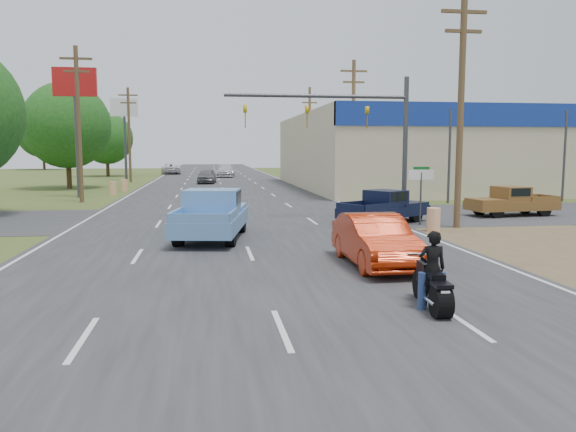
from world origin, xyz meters
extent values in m
plane|color=#3E4D1F|center=(0.00, 0.00, 0.00)|extent=(200.00, 200.00, 0.00)
cube|color=#2D2D30|center=(0.00, 40.00, 0.01)|extent=(15.00, 180.00, 0.02)
cube|color=#2D2D30|center=(0.00, 18.00, 0.01)|extent=(120.00, 10.00, 0.02)
cube|color=brown|center=(11.00, 10.00, 0.01)|extent=(8.00, 18.00, 0.01)
cube|color=#B7A88C|center=(32.00, 40.00, 3.30)|extent=(50.00, 28.00, 6.60)
cylinder|color=#4C3823|center=(9.50, 13.00, 5.00)|extent=(0.28, 0.28, 10.00)
cube|color=#4C3823|center=(9.50, 13.00, 9.20)|extent=(2.00, 0.14, 0.14)
cube|color=#4C3823|center=(9.50, 13.00, 8.40)|extent=(1.60, 0.14, 0.14)
cylinder|color=#4C3823|center=(9.50, 31.00, 5.00)|extent=(0.28, 0.28, 10.00)
cube|color=#4C3823|center=(9.50, 31.00, 9.20)|extent=(2.00, 0.14, 0.14)
cube|color=#4C3823|center=(9.50, 31.00, 8.40)|extent=(1.60, 0.14, 0.14)
cylinder|color=#4C3823|center=(9.50, 49.00, 5.00)|extent=(0.28, 0.28, 10.00)
cube|color=#4C3823|center=(9.50, 49.00, 9.20)|extent=(2.00, 0.14, 0.14)
cube|color=#4C3823|center=(9.50, 49.00, 8.40)|extent=(1.60, 0.14, 0.14)
cylinder|color=#4C3823|center=(-9.50, 28.00, 5.00)|extent=(0.28, 0.28, 10.00)
cube|color=#4C3823|center=(-9.50, 28.00, 9.20)|extent=(2.00, 0.14, 0.14)
cube|color=#4C3823|center=(-9.50, 28.00, 8.40)|extent=(1.60, 0.14, 0.14)
cylinder|color=#4C3823|center=(-9.50, 52.00, 5.00)|extent=(0.28, 0.28, 10.00)
cube|color=#4C3823|center=(-9.50, 52.00, 9.20)|extent=(2.00, 0.14, 0.14)
cube|color=#4C3823|center=(-9.50, 52.00, 8.40)|extent=(1.60, 0.14, 0.14)
cylinder|color=#422D19|center=(-13.50, 42.00, 1.62)|extent=(0.44, 0.44, 3.24)
sphere|color=#184814|center=(-13.50, 42.00, 5.58)|extent=(7.56, 7.56, 7.56)
cylinder|color=#422D19|center=(-14.20, 66.00, 1.44)|extent=(0.44, 0.44, 2.88)
sphere|color=#184814|center=(-14.20, 66.00, 4.96)|extent=(6.72, 6.72, 6.72)
cylinder|color=#422D19|center=(55.00, 70.00, 1.80)|extent=(0.44, 0.44, 3.60)
sphere|color=#184814|center=(55.00, 70.00, 6.20)|extent=(8.40, 8.40, 8.40)
cylinder|color=#422D19|center=(30.00, 95.00, 1.71)|extent=(0.44, 0.44, 3.42)
sphere|color=#184814|center=(30.00, 95.00, 5.89)|extent=(7.98, 7.98, 7.98)
cylinder|color=#422D19|center=(-30.00, 95.00, 1.89)|extent=(0.44, 0.44, 3.78)
sphere|color=#184814|center=(-30.00, 95.00, 6.51)|extent=(8.82, 8.82, 8.82)
cylinder|color=orange|center=(8.00, 12.00, 0.50)|extent=(0.56, 0.56, 1.00)
cylinder|color=orange|center=(8.40, 20.50, 0.50)|extent=(0.56, 0.56, 1.00)
cylinder|color=orange|center=(-8.50, 34.00, 0.50)|extent=(0.56, 0.56, 1.00)
cylinder|color=orange|center=(-8.20, 38.00, 0.50)|extent=(0.56, 0.56, 1.00)
cylinder|color=#3F3F44|center=(-10.50, 32.00, 4.50)|extent=(0.30, 0.30, 9.00)
cube|color=#B21414|center=(-10.50, 32.00, 8.20)|extent=(3.00, 0.35, 2.00)
cylinder|color=#3F3F44|center=(-10.50, 56.00, 4.50)|extent=(0.30, 0.30, 9.00)
cube|color=white|center=(-10.50, 56.00, 8.20)|extent=(3.00, 0.35, 2.00)
cylinder|color=#3F3F44|center=(8.20, 14.00, 1.20)|extent=(0.08, 0.08, 2.40)
cube|color=white|center=(8.20, 14.00, 2.30)|extent=(1.20, 0.05, 0.45)
cylinder|color=#3F3F44|center=(8.80, 15.50, 1.20)|extent=(0.08, 0.08, 2.40)
cube|color=#0C591E|center=(8.80, 15.50, 2.50)|extent=(0.80, 0.04, 0.22)
cylinder|color=#3F3F44|center=(8.50, 17.00, 3.50)|extent=(0.24, 0.24, 7.00)
cylinder|color=#3F3F44|center=(4.00, 17.00, 6.00)|extent=(9.00, 0.18, 0.18)
imported|color=gold|center=(6.50, 17.00, 5.55)|extent=(0.18, 0.40, 1.10)
imported|color=gold|center=(3.50, 17.00, 5.55)|extent=(0.18, 0.40, 1.10)
imported|color=gold|center=(0.50, 17.00, 5.55)|extent=(0.18, 0.40, 1.10)
imported|color=#A62107|center=(3.50, 5.54, 0.75)|extent=(1.63, 4.57, 1.50)
cylinder|color=black|center=(3.29, 0.32, 0.34)|extent=(0.38, 0.70, 0.68)
cylinder|color=black|center=(3.40, 1.80, 0.34)|extent=(0.17, 0.68, 0.68)
cube|color=black|center=(3.35, 1.09, 0.63)|extent=(0.32, 1.24, 0.31)
cube|color=black|center=(3.37, 1.34, 0.84)|extent=(0.31, 0.58, 0.23)
cube|color=black|center=(3.33, 0.78, 0.80)|extent=(0.35, 0.58, 0.10)
cylinder|color=white|center=(3.39, 1.65, 1.07)|extent=(0.67, 0.10, 0.05)
cube|color=white|center=(3.28, 0.10, 0.56)|extent=(0.19, 0.03, 0.12)
imported|color=black|center=(3.34, 0.94, 0.80)|extent=(0.61, 0.43, 1.61)
cylinder|color=black|center=(-1.81, 13.17, 0.44)|extent=(0.47, 0.93, 0.88)
cylinder|color=black|center=(0.02, 12.86, 0.44)|extent=(0.47, 0.93, 0.88)
cylinder|color=black|center=(-2.39, 9.77, 0.44)|extent=(0.47, 0.93, 0.88)
cylinder|color=black|center=(-0.56, 9.46, 0.44)|extent=(0.47, 0.93, 0.88)
cube|color=#5F90CD|center=(-1.19, 11.31, 0.68)|extent=(3.14, 6.03, 0.57)
cube|color=#5F90CD|center=(-0.90, 13.01, 1.05)|extent=(2.43, 2.50, 0.20)
cube|color=#5F90CD|center=(-1.17, 11.43, 1.44)|extent=(2.29, 2.04, 0.94)
cube|color=black|center=(-1.17, 11.43, 1.60)|extent=(2.28, 1.71, 0.50)
cube|color=#5F90CD|center=(-1.66, 8.54, 1.13)|extent=(2.02, 0.43, 0.33)
cylinder|color=black|center=(7.59, 16.28, 0.36)|extent=(0.75, 0.60, 0.72)
cylinder|color=black|center=(8.38, 14.99, 0.36)|extent=(0.75, 0.60, 0.72)
cylinder|color=black|center=(5.20, 14.81, 0.36)|extent=(0.75, 0.60, 0.72)
cylinder|color=black|center=(5.99, 13.53, 0.36)|extent=(0.75, 0.60, 0.72)
cube|color=black|center=(6.79, 14.90, 0.56)|extent=(4.91, 3.97, 0.47)
cube|color=black|center=(7.98, 15.63, 0.85)|extent=(2.40, 2.38, 0.16)
cube|color=black|center=(6.87, 14.95, 1.17)|extent=(2.06, 2.14, 0.76)
cube|color=black|center=(6.87, 14.95, 1.30)|extent=(1.84, 2.02, 0.40)
cube|color=black|center=(4.84, 13.71, 0.92)|extent=(0.92, 1.44, 0.27)
cylinder|color=black|center=(12.99, 15.96, 0.36)|extent=(0.74, 0.34, 0.71)
cylinder|color=black|center=(12.83, 17.44, 0.36)|extent=(0.74, 0.34, 0.71)
cylinder|color=black|center=(15.75, 16.26, 0.36)|extent=(0.74, 0.34, 0.71)
cylinder|color=black|center=(15.58, 17.75, 0.36)|extent=(0.74, 0.34, 0.71)
cube|color=brown|center=(14.29, 16.85, 0.55)|extent=(4.79, 2.28, 0.46)
cube|color=brown|center=(12.91, 16.70, 0.84)|extent=(1.93, 1.87, 0.16)
cube|color=brown|center=(14.20, 16.84, 1.16)|extent=(1.56, 1.78, 0.76)
cube|color=black|center=(14.20, 16.84, 1.29)|extent=(1.29, 1.78, 0.40)
cube|color=brown|center=(16.54, 17.10, 0.91)|extent=(0.25, 1.63, 0.27)
imported|color=slate|center=(-1.38, 48.18, 0.74)|extent=(2.12, 4.50, 1.49)
imported|color=silver|center=(1.01, 62.08, 0.79)|extent=(2.71, 5.64, 1.59)
imported|color=silver|center=(-6.50, 72.19, 0.76)|extent=(3.11, 5.70, 1.51)
camera|label=1|loc=(-1.35, -10.16, 3.38)|focal=35.00mm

